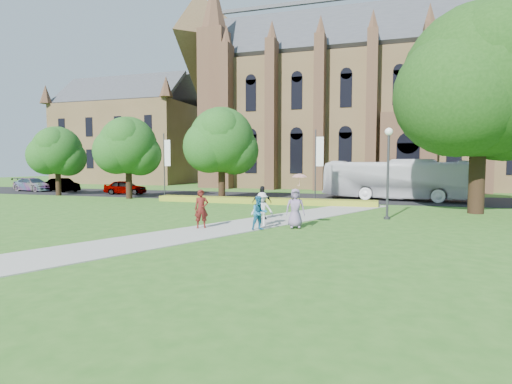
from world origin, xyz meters
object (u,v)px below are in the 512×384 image
(streetlamp, at_px, (388,162))
(car_2, at_px, (33,185))
(tour_coach, at_px, (398,180))
(car_0, at_px, (125,187))
(large_tree, at_px, (480,82))
(car_1, at_px, (63,185))
(pedestrian_0, at_px, (201,209))

(streetlamp, bearing_deg, car_2, 161.97)
(tour_coach, bearing_deg, car_0, 103.75)
(large_tree, height_order, car_1, large_tree)
(car_0, relative_size, car_2, 0.81)
(tour_coach, height_order, pedestrian_0, tour_coach)
(car_1, xyz_separation_m, car_2, (-4.06, -0.20, 0.00))
(large_tree, xyz_separation_m, car_2, (-44.72, 8.27, -7.57))
(streetlamp, relative_size, car_1, 1.13)
(streetlamp, bearing_deg, pedestrian_0, -144.28)
(streetlamp, relative_size, large_tree, 0.40)
(streetlamp, distance_m, car_0, 28.53)
(car_0, distance_m, car_1, 9.36)
(tour_coach, height_order, car_0, tour_coach)
(large_tree, bearing_deg, car_2, 169.53)
(tour_coach, relative_size, car_1, 2.76)
(streetlamp, relative_size, car_0, 1.21)
(streetlamp, xyz_separation_m, tour_coach, (1.07, 13.09, -1.49))
(large_tree, relative_size, tour_coach, 1.03)
(streetlamp, relative_size, tour_coach, 0.41)
(streetlamp, bearing_deg, tour_coach, 85.32)
(car_2, bearing_deg, pedestrian_0, -113.84)
(tour_coach, height_order, car_1, tour_coach)
(large_tree, height_order, tour_coach, large_tree)
(car_1, xyz_separation_m, pedestrian_0, (26.40, -19.27, 0.20))
(tour_coach, relative_size, pedestrian_0, 6.80)
(streetlamp, distance_m, car_1, 37.56)
(streetlamp, bearing_deg, car_0, 155.64)
(tour_coach, bearing_deg, car_1, 101.04)
(tour_coach, height_order, car_2, tour_coach)
(tour_coach, bearing_deg, large_tree, -141.89)
(tour_coach, xyz_separation_m, car_2, (-40.29, -0.32, -1.02))
(car_0, bearing_deg, pedestrian_0, -144.71)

